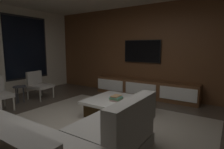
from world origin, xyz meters
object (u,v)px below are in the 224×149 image
Objects in this scene: side_stool at (19,89)px; mounted_tv at (142,51)px; media_console at (145,89)px; book_stack_on_coffee_table at (116,98)px; accent_chair_near_window at (38,84)px; sectional_couch at (38,143)px; coffee_table at (116,107)px.

side_stool is 3.58m from mounted_tv.
side_stool is 3.45m from media_console.
accent_chair_near_window is (0.01, 2.66, 0.02)m from book_stack_on_coffee_table.
sectional_couch reaches higher than coffee_table.
book_stack_on_coffee_table is at bearing 1.62° from sectional_couch.
media_console is (2.37, -2.51, -0.12)m from side_stool.
accent_chair_near_window is at bearing 125.38° from media_console.
accent_chair_near_window is 0.58m from side_stool.
accent_chair_near_window reaches higher than book_stack_on_coffee_table.
sectional_couch is 5.43× the size of side_stool.
sectional_couch reaches higher than accent_chair_near_window.
media_console is 2.68× the size of mounted_tv.
sectional_couch is 1.89m from book_stack_on_coffee_table.
book_stack_on_coffee_table is (1.89, 0.05, 0.12)m from sectional_couch.
side_stool is at bearing 133.37° from media_console.
coffee_table is at bearing 27.96° from book_stack_on_coffee_table.
accent_chair_near_window is 3.19m from mounted_tv.
coffee_table is 1.71m from media_console.
mounted_tv is (1.89, 0.28, 1.16)m from coffee_table.
accent_chair_near_window is at bearing 55.00° from sectional_couch.
sectional_couch is 1.99m from coffee_table.
accent_chair_near_window reaches higher than coffee_table.
coffee_table is 1.00× the size of mounted_tv.
accent_chair_near_window is at bearing 91.88° from coffee_table.
sectional_couch is at bearing -174.38° from mounted_tv.
side_stool is at bearing 102.17° from book_stack_on_coffee_table.
mounted_tv is (2.55, -2.31, 0.98)m from side_stool.
mounted_tv is at bearing -49.69° from accent_chair_near_window.
mounted_tv reaches higher than accent_chair_near_window.
media_console is at bearing 2.68° from coffee_table.
mounted_tv is (0.18, 0.20, 1.10)m from media_console.
coffee_table is 0.37× the size of media_console.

